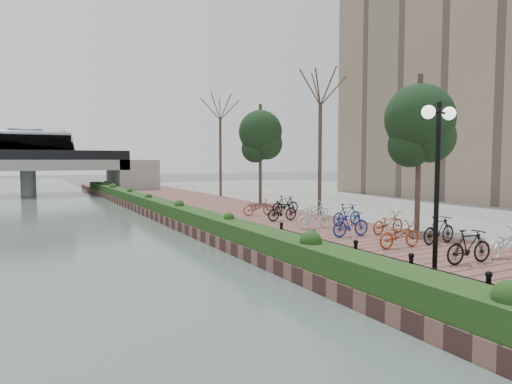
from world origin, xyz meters
TOP-DOWN VIEW (x-y plane):
  - ground at (0.00, 0.00)m, footprint 220.00×220.00m
  - promenade at (4.00, 17.50)m, footprint 8.00×75.00m
  - inland_pavement at (20.00, 17.50)m, footprint 24.00×75.00m
  - hedge at (0.60, 20.00)m, footprint 1.10×56.00m
  - chain_fence at (1.40, 2.00)m, footprint 0.10×14.10m
  - lamppost at (2.17, 2.98)m, footprint 1.02×0.32m
  - bicycle_parking at (5.49, 9.07)m, footprint 2.40×17.32m
  - street_trees at (8.00, 12.68)m, footprint 3.20×37.12m

SIDE VIEW (x-z plane):
  - ground at x=0.00m, z-range 0.00..0.00m
  - promenade at x=4.00m, z-range 0.00..0.50m
  - inland_pavement at x=20.00m, z-range 0.00..0.50m
  - hedge at x=0.60m, z-range 0.50..1.10m
  - chain_fence at x=1.40m, z-range 0.50..1.20m
  - bicycle_parking at x=5.49m, z-range 0.47..1.47m
  - lamppost at x=2.17m, z-range 1.50..5.84m
  - street_trees at x=8.00m, z-range 0.29..7.09m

